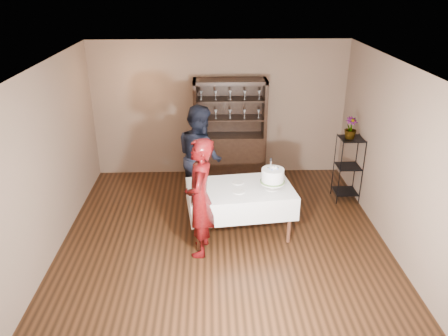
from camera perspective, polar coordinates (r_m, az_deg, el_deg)
The scene contains 14 objects.
floor at distance 7.01m, azimuth -0.08°, elevation -8.89°, with size 5.00×5.00×0.00m, color black.
ceiling at distance 5.99m, azimuth -0.10°, elevation 13.36°, with size 5.00×5.00×0.00m, color silver.
back_wall at distance 8.74m, azimuth -0.61°, elevation 7.67°, with size 5.00×0.02×2.70m, color brown.
wall_left at distance 6.78m, azimuth -21.71°, elevation 0.98°, with size 0.02×5.00×2.70m, color brown.
wall_right at distance 6.92m, azimuth 21.10°, elevation 1.52°, with size 0.02×5.00×2.70m, color brown.
china_hutch at distance 8.73m, azimuth 0.76°, elevation 2.90°, with size 1.40×0.48×2.00m.
plant_etagere at distance 8.14m, azimuth 15.90°, elevation 0.21°, with size 0.42×0.42×1.20m.
cake_table at distance 6.80m, azimuth 2.11°, elevation -4.00°, with size 1.72×1.18×0.81m.
woman at distance 6.22m, azimuth -3.16°, elevation -3.94°, with size 0.65×0.43×1.79m, color #350408.
man at distance 7.59m, azimuth -3.16°, elevation 1.56°, with size 0.89×0.69×1.83m, color black.
cake at distance 6.62m, azimuth 6.37°, elevation -1.12°, with size 0.42×0.42×0.52m.
plate_near at distance 6.58m, azimuth 1.92°, elevation -3.09°, with size 0.18×0.18×0.01m, color white.
plate_far at distance 6.86m, azimuth 1.87°, elevation -1.90°, with size 0.18×0.18×0.01m, color white.
potted_plant at distance 7.86m, azimuth 16.21°, elevation 5.03°, with size 0.21×0.21×0.38m, color #4B7035.
Camera 1 is at (-0.18, -5.88, 3.81)m, focal length 35.00 mm.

